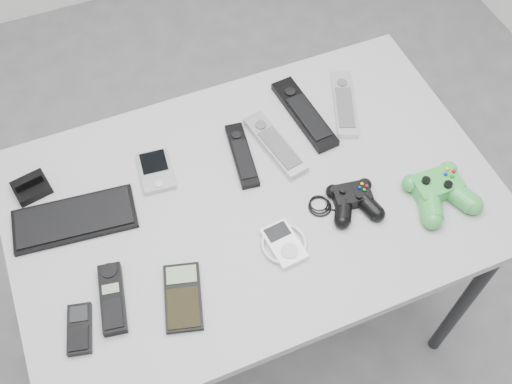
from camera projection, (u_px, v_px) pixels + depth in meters
name	position (u px, v px, depth m)	size (l,w,h in m)	color
floor	(220.00, 309.00, 2.06)	(3.50, 3.50, 0.00)	slate
desk	(253.00, 211.00, 1.46)	(1.14, 0.73, 0.76)	#9F9EA1
pda_keyboard	(75.00, 219.00, 1.36)	(0.28, 0.12, 0.02)	black
dock_bracket	(30.00, 185.00, 1.40)	(0.08, 0.07, 0.04)	black
pda	(156.00, 171.00, 1.44)	(0.08, 0.12, 0.02)	#A1A2A8
remote_silver_a	(275.00, 144.00, 1.48)	(0.05, 0.21, 0.02)	#A1A2A8
remote_black_a	(242.00, 155.00, 1.46)	(0.04, 0.19, 0.02)	black
remote_black_b	(304.00, 113.00, 1.53)	(0.06, 0.25, 0.02)	black
remote_silver_b	(344.00, 104.00, 1.55)	(0.05, 0.22, 0.02)	silver
mobile_phone	(79.00, 329.00, 1.22)	(0.05, 0.11, 0.02)	black
cordless_handset	(112.00, 298.00, 1.25)	(0.05, 0.16, 0.02)	black
calculator	(183.00, 297.00, 1.26)	(0.08, 0.15, 0.02)	black
mp3_player	(284.00, 244.00, 1.33)	(0.10, 0.11, 0.02)	white
controller_black	(353.00, 199.00, 1.38)	(0.20, 0.13, 0.04)	black
controller_green	(440.00, 190.00, 1.38)	(0.15, 0.16, 0.05)	#238240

